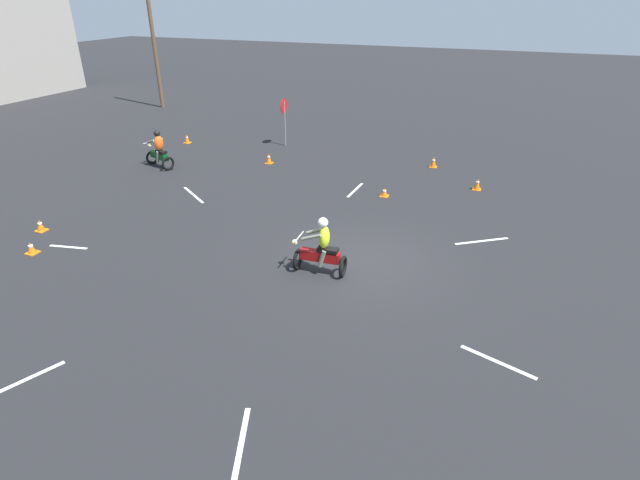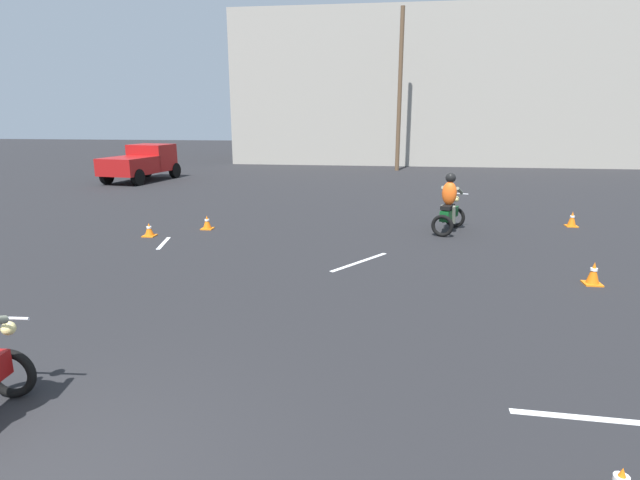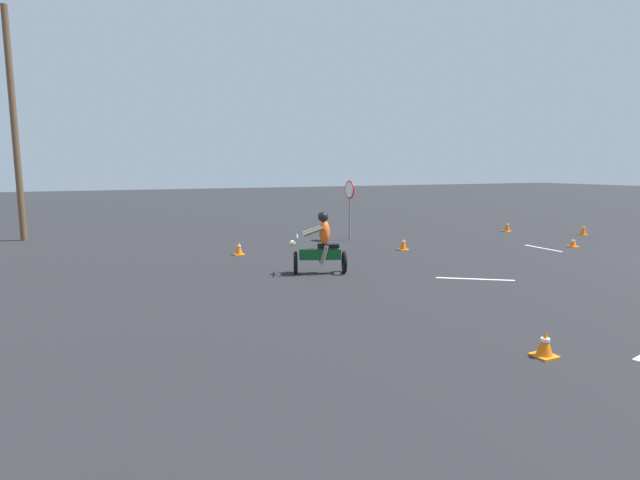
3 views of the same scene
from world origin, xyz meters
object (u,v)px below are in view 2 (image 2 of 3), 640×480
(motorcycle_rider_background, at_px, (449,206))
(traffic_cone_mid_center, at_px, (572,219))
(pickup_truck, at_px, (142,162))
(traffic_cone_near_left, at_px, (149,230))
(utility_pole_far, at_px, (400,91))
(traffic_cone_near_right, at_px, (207,223))
(traffic_cone_far_right, at_px, (593,274))

(motorcycle_rider_background, bearing_deg, traffic_cone_mid_center, 39.64)
(pickup_truck, bearing_deg, traffic_cone_near_left, -53.98)
(traffic_cone_near_left, bearing_deg, traffic_cone_mid_center, 13.48)
(traffic_cone_near_left, bearing_deg, pickup_truck, 117.48)
(traffic_cone_near_left, height_order, utility_pole_far, utility_pole_far)
(pickup_truck, height_order, utility_pole_far, utility_pole_far)
(motorcycle_rider_background, relative_size, traffic_cone_mid_center, 3.75)
(motorcycle_rider_background, distance_m, traffic_cone_near_left, 8.17)
(traffic_cone_mid_center, xyz_separation_m, utility_pole_far, (-4.84, 14.72, 4.26))
(motorcycle_rider_background, height_order, traffic_cone_near_left, motorcycle_rider_background)
(traffic_cone_near_left, relative_size, traffic_cone_near_right, 0.93)
(pickup_truck, distance_m, utility_pole_far, 14.57)
(pickup_truck, height_order, traffic_cone_near_left, pickup_truck)
(motorcycle_rider_background, xyz_separation_m, pickup_truck, (-13.73, 9.45, 0.20))
(traffic_cone_near_left, height_order, traffic_cone_mid_center, traffic_cone_mid_center)
(traffic_cone_near_right, bearing_deg, utility_pole_far, 71.29)
(traffic_cone_mid_center, bearing_deg, traffic_cone_far_right, -104.65)
(pickup_truck, xyz_separation_m, traffic_cone_near_left, (5.73, -11.01, -0.75))
(motorcycle_rider_background, xyz_separation_m, traffic_cone_near_left, (-8.00, -1.57, -0.55))
(pickup_truck, bearing_deg, traffic_cone_near_right, -46.54)
(pickup_truck, relative_size, utility_pole_far, 0.49)
(utility_pole_far, bearing_deg, traffic_cone_near_right, -108.71)
(traffic_cone_near_right, distance_m, utility_pole_far, 17.92)
(motorcycle_rider_background, height_order, traffic_cone_far_right, motorcycle_rider_background)
(traffic_cone_near_left, xyz_separation_m, traffic_cone_near_right, (1.24, 1.04, 0.01))
(traffic_cone_far_right, relative_size, utility_pole_far, 0.05)
(traffic_cone_near_right, xyz_separation_m, utility_pole_far, (5.58, 16.48, 4.29))
(traffic_cone_mid_center, relative_size, utility_pole_far, 0.05)
(pickup_truck, bearing_deg, motorcycle_rider_background, -25.99)
(traffic_cone_mid_center, height_order, utility_pole_far, utility_pole_far)
(traffic_cone_near_right, bearing_deg, traffic_cone_near_left, -140.06)
(traffic_cone_far_right, xyz_separation_m, utility_pole_far, (-3.44, 20.09, 4.26))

